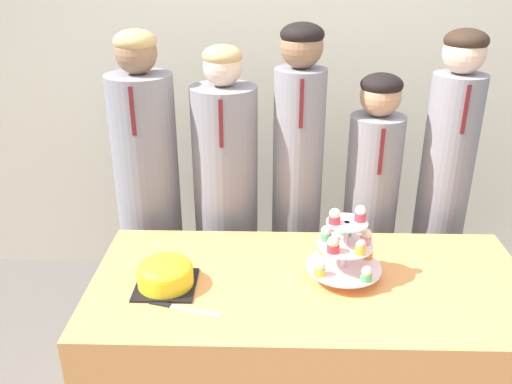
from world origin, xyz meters
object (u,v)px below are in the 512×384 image
object	(u,v)px
cupcake_stand	(345,247)
student_0	(149,204)
cake_knife	(172,306)
student_2	(297,196)
round_cake	(165,273)
student_1	(226,212)
student_3	(369,219)
student_4	(442,201)

from	to	relation	value
cupcake_stand	student_0	bearing A→B (deg)	145.02
cake_knife	student_2	world-z (taller)	student_2
round_cake	student_2	world-z (taller)	student_2
cupcake_stand	round_cake	bearing A→B (deg)	-173.57
student_0	student_1	size ratio (longest dim) A/B	1.04
student_0	student_1	distance (m)	0.39
cupcake_stand	student_3	world-z (taller)	student_3
round_cake	student_1	size ratio (longest dim) A/B	0.15
cupcake_stand	student_4	bearing A→B (deg)	48.33
student_1	student_3	bearing A→B (deg)	-0.00
cake_knife	student_3	size ratio (longest dim) A/B	0.19
round_cake	student_3	size ratio (longest dim) A/B	0.16
round_cake	student_1	distance (m)	0.74
cake_knife	student_4	xyz separation A→B (m)	(1.21, 0.84, 0.05)
round_cake	cupcake_stand	bearing A→B (deg)	6.43
student_2	cupcake_stand	bearing A→B (deg)	-75.92
cake_knife	student_1	xyz separation A→B (m)	(0.13, 0.84, -0.03)
student_3	cake_knife	bearing A→B (deg)	-135.38
cake_knife	student_0	distance (m)	0.88
cupcake_stand	student_0	world-z (taller)	student_0
student_1	student_2	bearing A→B (deg)	-0.00
cake_knife	student_1	bearing A→B (deg)	96.33
cake_knife	student_4	bearing A→B (deg)	50.12
round_cake	student_3	bearing A→B (deg)	38.18
student_3	student_4	size ratio (longest dim) A/B	0.88
student_1	student_3	world-z (taller)	student_1
cupcake_stand	student_3	bearing A→B (deg)	71.52
cupcake_stand	student_3	xyz separation A→B (m)	(0.21, 0.63, -0.20)
cupcake_stand	student_0	size ratio (longest dim) A/B	0.19
cupcake_stand	student_1	distance (m)	0.83
student_3	student_4	distance (m)	0.37
round_cake	student_4	world-z (taller)	student_4
cake_knife	student_2	xyz separation A→B (m)	(0.49, 0.84, 0.06)
cupcake_stand	student_2	distance (m)	0.66
cupcake_stand	student_4	size ratio (longest dim) A/B	0.19
student_4	student_2	bearing A→B (deg)	180.00
round_cake	cupcake_stand	world-z (taller)	cupcake_stand
round_cake	student_4	size ratio (longest dim) A/B	0.14
cake_knife	student_3	distance (m)	1.20
cake_knife	cupcake_stand	distance (m)	0.69
student_3	student_0	bearing A→B (deg)	180.00
student_0	student_3	bearing A→B (deg)	-0.00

